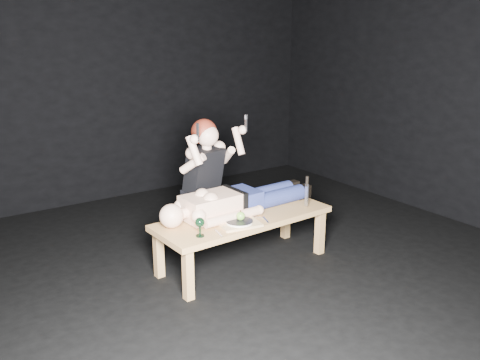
{
  "coord_description": "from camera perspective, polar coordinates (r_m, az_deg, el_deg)",
  "views": [
    {
      "loc": [
        -2.28,
        -3.22,
        1.95
      ],
      "look_at": [
        0.02,
        0.14,
        0.75
      ],
      "focal_mm": 38.01,
      "sensor_mm": 36.0,
      "label": 1
    }
  ],
  "objects": [
    {
      "name": "kneeling_woman",
      "position": [
        4.57,
        -4.71,
        -0.4
      ],
      "size": [
        0.81,
        0.87,
        1.26
      ],
      "primitive_type": null,
      "rotation": [
        0.0,
        0.0,
        0.2
      ],
      "color": "black",
      "rests_on": "ground"
    },
    {
      "name": "goblet",
      "position": [
        3.86,
        -4.52,
        -5.29
      ],
      "size": [
        0.08,
        0.08,
        0.15
      ],
      "primitive_type": null,
      "rotation": [
        0.0,
        0.0,
        0.04
      ],
      "color": "black",
      "rests_on": "table"
    },
    {
      "name": "knife_flat",
      "position": [
        4.2,
        2.87,
        -4.46
      ],
      "size": [
        0.07,
        0.16,
        0.01
      ],
      "primitive_type": "cube",
      "rotation": [
        0.0,
        0.0,
        -0.34
      ],
      "color": "#B2B2B7",
      "rests_on": "table"
    },
    {
      "name": "back_wall",
      "position": [
        6.18,
        -12.85,
        11.87
      ],
      "size": [
        5.0,
        0.0,
        5.0
      ],
      "primitive_type": "plane",
      "rotation": [
        1.57,
        0.0,
        0.0
      ],
      "color": "black",
      "rests_on": "ground"
    },
    {
      "name": "fork_flat",
      "position": [
        3.94,
        -2.47,
        -5.94
      ],
      "size": [
        0.05,
        0.16,
        0.01
      ],
      "primitive_type": "cube",
      "rotation": [
        0.0,
        0.0,
        -0.21
      ],
      "color": "#B2B2B7",
      "rests_on": "table"
    },
    {
      "name": "table",
      "position": [
        4.38,
        0.37,
        -6.75
      ],
      "size": [
        1.56,
        0.64,
        0.45
      ],
      "primitive_type": "cube",
      "rotation": [
        0.0,
        0.0,
        0.04
      ],
      "color": "#B78E47",
      "rests_on": "ground"
    },
    {
      "name": "spoon_flat",
      "position": [
        4.26,
        1.57,
        -4.16
      ],
      "size": [
        0.11,
        0.14,
        0.01
      ],
      "primitive_type": "cube",
      "rotation": [
        0.0,
        0.0,
        0.67
      ],
      "color": "#B2B2B7",
      "rests_on": "table"
    },
    {
      "name": "serving_tray",
      "position": [
        4.09,
        -0.07,
        -4.95
      ],
      "size": [
        0.36,
        0.29,
        0.02
      ],
      "primitive_type": "cube",
      "rotation": [
        0.0,
        0.0,
        -0.18
      ],
      "color": "tan",
      "rests_on": "table"
    },
    {
      "name": "plate",
      "position": [
        4.08,
        -0.07,
        -4.72
      ],
      "size": [
        0.25,
        0.25,
        0.02
      ],
      "primitive_type": "cylinder",
      "rotation": [
        0.0,
        0.0,
        -0.18
      ],
      "color": "white",
      "rests_on": "serving_tray"
    },
    {
      "name": "apple",
      "position": [
        4.08,
        0.07,
        -4.06
      ],
      "size": [
        0.07,
        0.07,
        0.07
      ],
      "primitive_type": "sphere",
      "color": "#5BAE36",
      "rests_on": "plate"
    },
    {
      "name": "ground",
      "position": [
        4.4,
        0.85,
        -9.87
      ],
      "size": [
        5.0,
        5.0,
        0.0
      ],
      "primitive_type": "plane",
      "color": "black",
      "rests_on": "ground"
    },
    {
      "name": "carving_knife",
      "position": [
        4.49,
        7.5,
        -1.31
      ],
      "size": [
        0.04,
        0.04,
        0.28
      ],
      "primitive_type": null,
      "rotation": [
        0.0,
        0.0,
        0.04
      ],
      "color": "#B2B2B7",
      "rests_on": "table"
    },
    {
      "name": "lying_man",
      "position": [
        4.37,
        -0.06,
        -1.93
      ],
      "size": [
        1.46,
        0.5,
        0.25
      ],
      "primitive_type": null,
      "rotation": [
        0.0,
        0.0,
        0.04
      ],
      "color": "#E5B18F",
      "rests_on": "table"
    }
  ]
}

